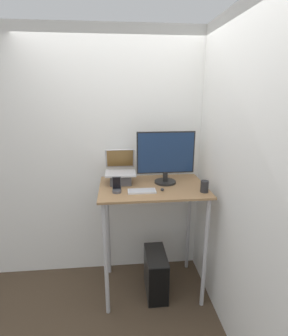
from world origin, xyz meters
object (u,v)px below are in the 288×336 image
(keyboard, at_px, (142,191))
(mouse, at_px, (162,189))
(computer_tower, at_px, (156,273))
(laptop, at_px, (121,174))
(cell_phone, at_px, (117,188))
(monitor, at_px, (166,158))

(keyboard, distance_m, mouse, 0.18)
(computer_tower, bearing_deg, laptop, 149.16)
(laptop, relative_size, cell_phone, 2.16)
(computer_tower, bearing_deg, mouse, -52.00)
(monitor, xyz_separation_m, cell_phone, (-0.47, -0.20, -0.21))
(monitor, distance_m, mouse, 0.32)
(monitor, distance_m, cell_phone, 0.55)
(laptop, distance_m, computer_tower, 1.07)
(laptop, bearing_deg, mouse, -33.83)
(laptop, xyz_separation_m, cell_phone, (-0.04, -0.24, -0.05))
(mouse, height_order, cell_phone, cell_phone)
(cell_phone, relative_size, computer_tower, 0.33)
(laptop, height_order, keyboard, laptop)
(mouse, bearing_deg, laptop, 146.17)
(laptop, height_order, monitor, monitor)
(cell_phone, xyz_separation_m, computer_tower, (0.36, 0.05, -0.95))
(mouse, height_order, computer_tower, mouse)
(laptop, relative_size, computer_tower, 0.71)
(computer_tower, bearing_deg, keyboard, -157.17)
(keyboard, height_order, cell_phone, cell_phone)
(laptop, xyz_separation_m, mouse, (0.37, -0.25, -0.08))
(mouse, distance_m, cell_phone, 0.41)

